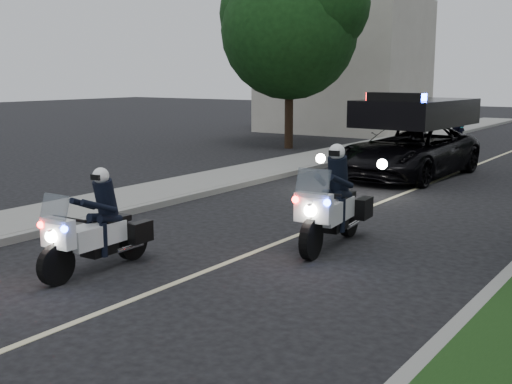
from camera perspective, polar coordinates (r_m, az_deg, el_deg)
ground at (r=9.10m, az=-11.76°, el=-9.71°), size 120.00×120.00×0.00m
curb_left at (r=19.17m, az=1.47°, el=1.32°), size 0.20×60.00×0.15m
sidewalk_left at (r=19.78m, az=-1.20°, el=1.61°), size 2.00×60.00×0.16m
building_far at (r=35.75m, az=7.77°, el=10.94°), size 8.00×6.00×7.00m
lane_marking at (r=17.31m, az=12.89°, el=-0.17°), size 0.12×50.00×0.01m
police_moto_left at (r=10.64m, az=-13.81°, el=-6.83°), size 0.75×1.98×1.66m
police_moto_right at (r=11.84m, az=6.74°, el=-4.84°), size 1.01×2.28×1.88m
police_suv at (r=20.29m, az=13.37°, el=1.33°), size 2.99×5.86×2.77m
bicycle at (r=29.29m, az=17.42°, el=3.84°), size 0.82×1.81×0.91m
cyclist at (r=29.29m, az=17.42°, el=3.84°), size 0.60×0.42×1.62m
tree_left_near at (r=27.51m, az=2.91°, el=3.91°), size 7.23×7.23×9.51m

